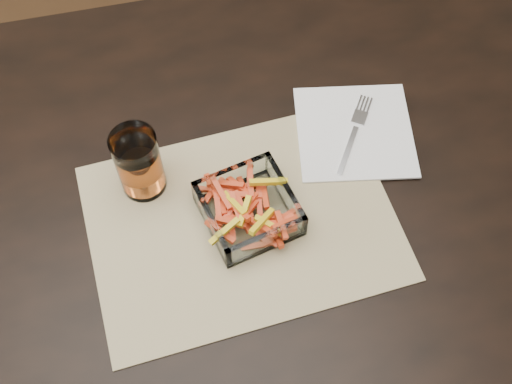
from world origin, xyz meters
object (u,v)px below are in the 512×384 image
at_px(dining_table, 147,241).
at_px(glass_bowl, 249,210).
at_px(tumbler, 139,164).
at_px(fork, 354,131).

bearing_deg(dining_table, glass_bowl, -13.61).
bearing_deg(dining_table, tumbler, 72.04).
bearing_deg(glass_bowl, dining_table, 166.39).
bearing_deg(fork, glass_bowl, -117.97).
relative_size(dining_table, tumbler, 13.41).
height_order(dining_table, fork, fork).
xyz_separation_m(glass_bowl, fork, (0.20, 0.11, -0.02)).
relative_size(glass_bowl, fork, 1.05).
distance_m(dining_table, tumbler, 0.16).
bearing_deg(fork, tumbler, -143.94).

